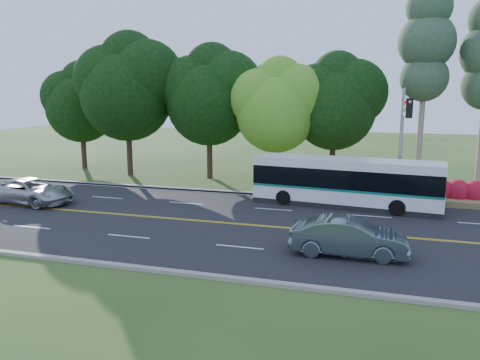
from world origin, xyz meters
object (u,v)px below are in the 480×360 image
(transit_bus, at_px, (345,183))
(traffic_signal, at_px, (403,130))
(suv, at_px, (30,191))
(sedan, at_px, (349,237))

(transit_bus, bearing_deg, traffic_signal, 5.32)
(transit_bus, bearing_deg, suv, -159.73)
(transit_bus, height_order, suv, transit_bus)
(traffic_signal, distance_m, transit_bus, 4.46)
(traffic_signal, height_order, suv, traffic_signal)
(sedan, distance_m, suv, 19.74)
(transit_bus, distance_m, sedan, 8.73)
(transit_bus, relative_size, suv, 2.03)
(transit_bus, xyz_separation_m, sedan, (0.73, -8.68, -0.62))
(sedan, bearing_deg, transit_bus, 3.04)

